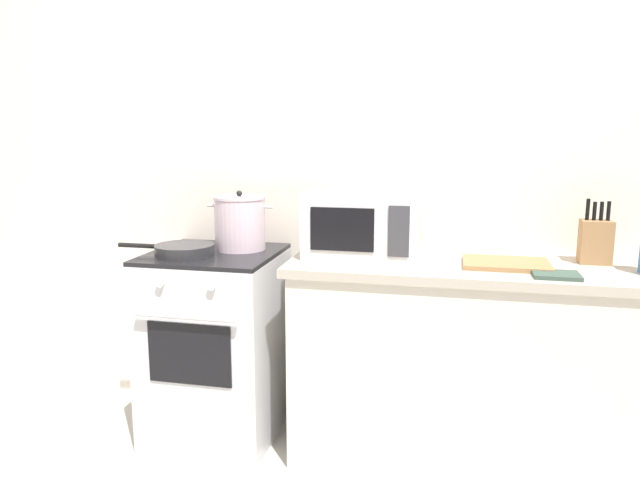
{
  "coord_description": "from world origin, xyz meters",
  "views": [
    {
      "loc": [
        0.76,
        -2.02,
        1.49
      ],
      "look_at": [
        0.17,
        0.6,
        1.0
      ],
      "focal_mm": 33.61,
      "sensor_mm": 36.0,
      "label": 1
    }
  ],
  "objects_px": {
    "frying_pan": "(183,250)",
    "microwave": "(362,224)",
    "stove": "(216,344)",
    "knife_block": "(595,241)",
    "oven_mitt": "(556,275)",
    "cutting_board": "(506,264)",
    "stock_pot": "(240,223)"
  },
  "relations": [
    {
      "from": "knife_block",
      "to": "stock_pot",
      "type": "bearing_deg",
      "value": -178.47
    },
    {
      "from": "stove",
      "to": "frying_pan",
      "type": "relative_size",
      "value": 1.94
    },
    {
      "from": "frying_pan",
      "to": "oven_mitt",
      "type": "height_order",
      "value": "frying_pan"
    },
    {
      "from": "cutting_board",
      "to": "knife_block",
      "type": "relative_size",
      "value": 1.27
    },
    {
      "from": "frying_pan",
      "to": "cutting_board",
      "type": "height_order",
      "value": "frying_pan"
    },
    {
      "from": "knife_block",
      "to": "oven_mitt",
      "type": "bearing_deg",
      "value": -123.69
    },
    {
      "from": "stock_pot",
      "to": "oven_mitt",
      "type": "bearing_deg",
      "value": -10.26
    },
    {
      "from": "frying_pan",
      "to": "microwave",
      "type": "relative_size",
      "value": 0.95
    },
    {
      "from": "stove",
      "to": "knife_block",
      "type": "height_order",
      "value": "knife_block"
    },
    {
      "from": "microwave",
      "to": "cutting_board",
      "type": "xyz_separation_m",
      "value": [
        0.64,
        -0.08,
        -0.14
      ]
    },
    {
      "from": "stock_pot",
      "to": "oven_mitt",
      "type": "xyz_separation_m",
      "value": [
        1.42,
        -0.26,
        -0.12
      ]
    },
    {
      "from": "stock_pot",
      "to": "microwave",
      "type": "relative_size",
      "value": 0.67
    },
    {
      "from": "microwave",
      "to": "stock_pot",
      "type": "bearing_deg",
      "value": 178.21
    },
    {
      "from": "stove",
      "to": "microwave",
      "type": "relative_size",
      "value": 1.84
    },
    {
      "from": "stock_pot",
      "to": "frying_pan",
      "type": "distance_m",
      "value": 0.3
    },
    {
      "from": "stove",
      "to": "frying_pan",
      "type": "xyz_separation_m",
      "value": [
        -0.11,
        -0.09,
        0.48
      ]
    },
    {
      "from": "frying_pan",
      "to": "cutting_board",
      "type": "bearing_deg",
      "value": 3.73
    },
    {
      "from": "stock_pot",
      "to": "cutting_board",
      "type": "height_order",
      "value": "stock_pot"
    },
    {
      "from": "stock_pot",
      "to": "knife_block",
      "type": "height_order",
      "value": "stock_pot"
    },
    {
      "from": "oven_mitt",
      "to": "stove",
      "type": "bearing_deg",
      "value": 174.04
    },
    {
      "from": "cutting_board",
      "to": "knife_block",
      "type": "bearing_deg",
      "value": 20.24
    },
    {
      "from": "frying_pan",
      "to": "knife_block",
      "type": "distance_m",
      "value": 1.85
    },
    {
      "from": "microwave",
      "to": "knife_block",
      "type": "relative_size",
      "value": 1.77
    },
    {
      "from": "stock_pot",
      "to": "frying_pan",
      "type": "relative_size",
      "value": 0.71
    },
    {
      "from": "cutting_board",
      "to": "knife_block",
      "type": "distance_m",
      "value": 0.41
    },
    {
      "from": "cutting_board",
      "to": "knife_block",
      "type": "height_order",
      "value": "knife_block"
    },
    {
      "from": "microwave",
      "to": "oven_mitt",
      "type": "xyz_separation_m",
      "value": [
        0.82,
        -0.24,
        -0.14
      ]
    },
    {
      "from": "stove",
      "to": "microwave",
      "type": "height_order",
      "value": "microwave"
    },
    {
      "from": "cutting_board",
      "to": "microwave",
      "type": "bearing_deg",
      "value": 173.02
    },
    {
      "from": "stove",
      "to": "stock_pot",
      "type": "height_order",
      "value": "stock_pot"
    },
    {
      "from": "knife_block",
      "to": "oven_mitt",
      "type": "xyz_separation_m",
      "value": [
        -0.2,
        -0.3,
        -0.09
      ]
    },
    {
      "from": "stove",
      "to": "knife_block",
      "type": "distance_m",
      "value": 1.82
    }
  ]
}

